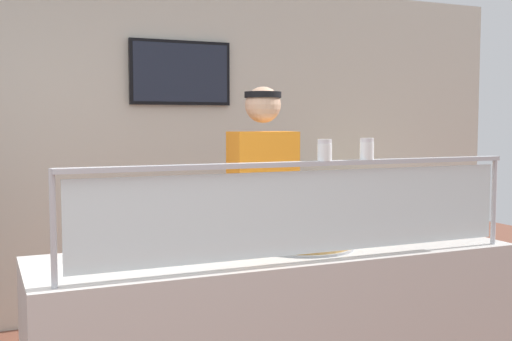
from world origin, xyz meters
name	(u,v)px	position (x,y,z in m)	size (l,w,h in m)	color
shop_rear_unit	(154,146)	(1.15, 2.69, 1.36)	(6.69, 0.13, 2.70)	beige
sneeze_guard	(308,199)	(1.14, 0.06, 1.23)	(2.11, 0.06, 0.44)	#B2B5BC
pizza_tray	(304,244)	(1.28, 0.35, 0.97)	(0.48, 0.48, 0.04)	#9EA0A8
pizza_server	(297,241)	(1.24, 0.33, 0.99)	(0.07, 0.28, 0.01)	#ADAFB7
parmesan_shaker	(325,151)	(1.23, 0.06, 1.43)	(0.06, 0.06, 0.09)	white
pepper_flake_shaker	(367,150)	(1.44, 0.06, 1.43)	(0.06, 0.06, 0.10)	white
worker_figure	(264,216)	(1.38, 1.04, 1.01)	(0.41, 0.50, 1.76)	#23232D
prep_shelf	(368,255)	(2.88, 2.20, 0.42)	(0.70, 0.55, 0.84)	#B7BABF
pizza_box_stack	(369,196)	(2.89, 2.20, 0.93)	(0.50, 0.49, 0.18)	tan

